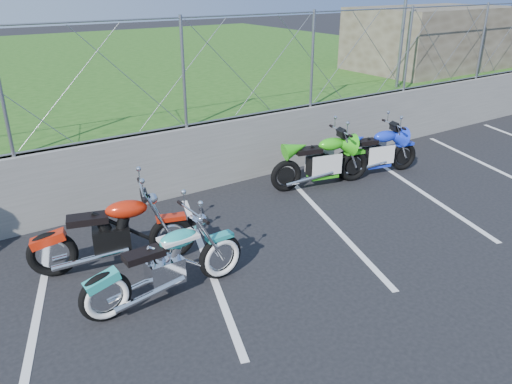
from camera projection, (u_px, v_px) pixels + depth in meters
ground at (243, 292)px, 6.66m from camera, size 90.00×90.00×0.00m
retaining_wall at (139, 170)px, 9.08m from camera, size 30.00×0.22×1.30m
grass_field at (26, 83)px, 16.71m from camera, size 30.00×20.00×1.30m
stone_building at (433, 38)px, 15.39m from camera, size 5.00×3.00×1.80m
chain_link_fence at (130, 79)px, 8.43m from camera, size 28.00×0.03×2.00m
sign_pole at (403, 26)px, 12.24m from camera, size 0.08×0.08×3.00m
parking_lines at (272, 239)px, 8.04m from camera, size 18.29×4.31×0.01m
cruiser_turquoise at (168, 266)px, 6.41m from camera, size 2.29×0.72×1.13m
naked_orange at (115, 235)px, 7.09m from camera, size 2.29×0.90×1.17m
sportbike_green at (322, 163)px, 9.94m from camera, size 2.14×0.76×1.12m
sportbike_blue at (377, 153)px, 10.55m from camera, size 2.05×0.73×1.07m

